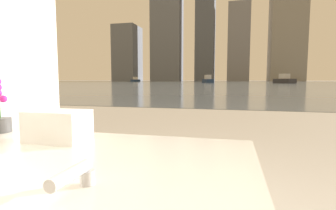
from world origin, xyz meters
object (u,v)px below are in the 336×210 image
harbor_boat_0 (208,80)px  towel_stack (58,126)px  faucet_far (76,175)px  potted_orchid (0,114)px

harbor_boat_0 → towel_stack: bearing=-85.7°
faucet_far → harbor_boat_0: bearing=94.7°
towel_stack → harbor_boat_0: size_ratio=0.06×
faucet_far → towel_stack: 0.70m
faucet_far → towel_stack: size_ratio=0.65×
potted_orchid → harbor_boat_0: harbor_boat_0 is taller
potted_orchid → towel_stack: potted_orchid is taller
faucet_far → towel_stack: bearing=130.1°
potted_orchid → harbor_boat_0: bearing=93.9°
potted_orchid → towel_stack: (0.49, -0.12, -0.03)m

